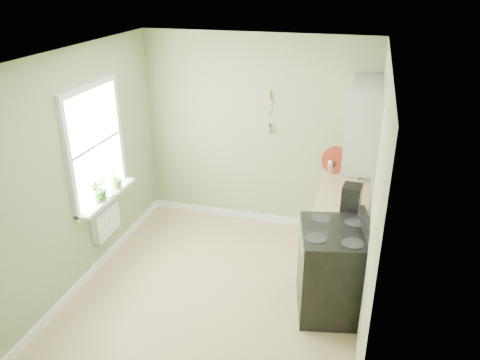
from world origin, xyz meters
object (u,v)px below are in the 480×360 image
(coffee_maker, at_px, (351,201))
(stand_mixer, at_px, (355,162))
(kettle, at_px, (330,166))
(stove, at_px, (333,270))

(coffee_maker, bearing_deg, stand_mixer, 90.90)
(kettle, bearing_deg, stove, -82.21)
(coffee_maker, bearing_deg, stove, -101.20)
(stove, relative_size, kettle, 5.61)
(stand_mixer, xyz_separation_m, kettle, (-0.32, -0.02, -0.08))
(stand_mixer, relative_size, kettle, 2.17)
(kettle, distance_m, coffee_maker, 1.18)
(stove, distance_m, coffee_maker, 0.80)
(stove, xyz_separation_m, stand_mixer, (0.09, 1.69, 0.59))
(stove, relative_size, coffee_maker, 3.15)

